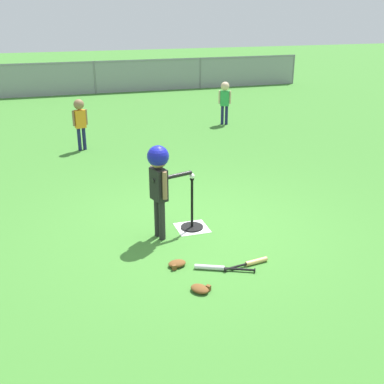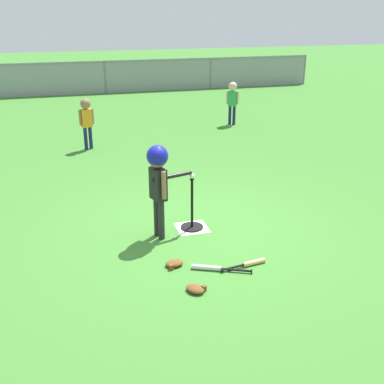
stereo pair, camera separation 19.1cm
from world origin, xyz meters
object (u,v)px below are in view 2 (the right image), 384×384
Objects in this scene: batting_tee at (192,220)px; batter_child at (158,173)px; fielder_near_left at (86,117)px; glove_near_bats at (174,263)px; spare_bat_silver at (213,268)px; spare_bat_wood at (249,263)px; baseball_on_tee at (192,176)px; fielder_near_right at (232,98)px; glove_by_plate at (196,289)px.

batter_child is (-0.50, -0.14, 0.80)m from batting_tee.
fielder_near_left is 5.55m from glove_near_bats.
fielder_near_left reaches higher than spare_bat_silver.
batting_tee is 1.20m from spare_bat_silver.
batter_child is 2.16× the size of spare_bat_wood.
baseball_on_tee reaches higher than spare_bat_wood.
fielder_near_right reaches higher than batting_tee.
fielder_near_left is 6.16m from glove_by_plate.
spare_bat_wood is at bearing -2.28° from spare_bat_silver.
batting_tee reaches higher than spare_bat_wood.
fielder_near_left reaches higher than glove_by_plate.
glove_by_plate reaches higher than spare_bat_silver.
batter_child is 6.81m from fielder_near_right.
glove_near_bats is (-3.26, -6.80, -0.69)m from fielder_near_right.
batter_child is at bearing 93.73° from glove_by_plate.
spare_bat_wood is 2.54× the size of glove_near_bats.
baseball_on_tee is 0.07× the size of fielder_near_right.
glove_near_bats is (-0.50, -0.97, -0.09)m from batting_tee.
fielder_near_right is 4.13× the size of glove_by_plate.
batter_child is at bearing 89.88° from glove_near_bats.
spare_bat_silver is (0.42, -1.05, -0.89)m from batter_child.
fielder_near_right is (2.76, 5.83, -0.06)m from baseball_on_tee.
fielder_near_right is (3.26, 5.98, -0.20)m from batter_child.
glove_near_bats is (-0.50, -0.97, -0.75)m from baseball_on_tee.
baseball_on_tee is 1.79m from glove_by_plate.
fielder_near_left is (-0.60, 4.65, -0.21)m from batter_child.
batting_tee is at bearing 86.14° from spare_bat_silver.
spare_bat_wood is (0.38, -1.21, -0.09)m from batting_tee.
spare_bat_silver is 0.50m from glove_by_plate.
batting_tee is 0.95m from batter_child.
batting_tee is at bearing 75.56° from glove_by_plate.
batter_child reaches higher than fielder_near_left.
batting_tee is 1.63m from glove_by_plate.
fielder_near_right is at bearing 61.40° from batter_child.
glove_by_plate is at bearing -155.27° from spare_bat_wood.
spare_bat_silver is 2.88× the size of glove_near_bats.
fielder_near_right is 7.57m from glove_near_bats.
glove_by_plate is at bearing -83.50° from fielder_near_left.
baseball_on_tee is 0.54m from batter_child.
spare_bat_silver is (-2.84, -7.03, -0.69)m from fielder_near_right.
baseball_on_tee is 4.64m from fielder_near_left.
fielder_near_right reaches higher than glove_near_bats.
batting_tee is 4.68m from fielder_near_left.
glove_near_bats is at bearing -83.77° from fielder_near_left.
batting_tee is 0.67× the size of fielder_near_right.
batter_child is 1.16× the size of fielder_near_left.
glove_near_bats is (0.60, -5.47, -0.68)m from fielder_near_left.
fielder_near_right reaches higher than glove_by_plate.
batter_child reaches higher than fielder_near_right.
spare_bat_wood is at bearing -72.43° from baseball_on_tee.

